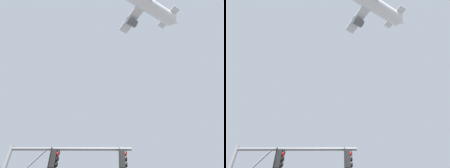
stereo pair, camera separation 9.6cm
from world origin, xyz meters
TOP-DOWN VIEW (x-y plane):
  - airplane at (7.59, 19.11)m, footprint 21.48×16.59m

SIDE VIEW (x-z plane):
  - airplane at x=7.59m, z-range 47.12..53.44m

